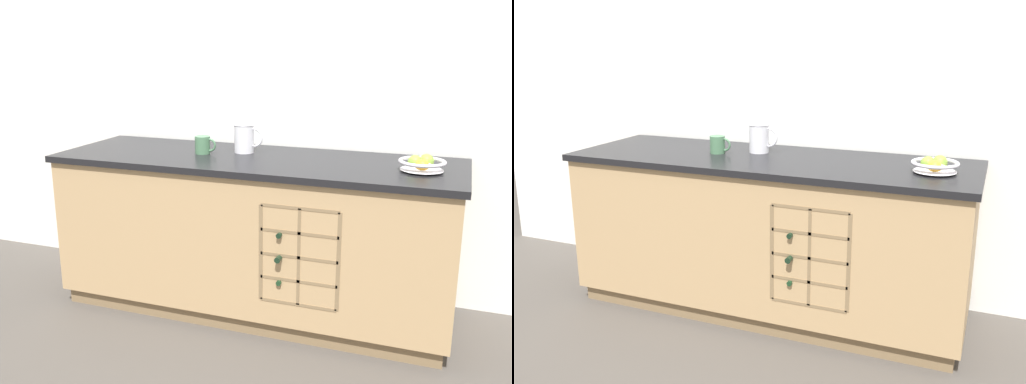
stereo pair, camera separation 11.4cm
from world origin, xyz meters
TOP-DOWN VIEW (x-y plane):
  - ground_plane at (0.00, 0.00)m, footprint 14.00×14.00m
  - back_wall at (0.00, 0.42)m, footprint 4.56×0.06m
  - kitchen_island at (0.00, -0.00)m, footprint 2.20×0.75m
  - fruit_bowl at (0.87, -0.04)m, footprint 0.23×0.23m
  - white_pitcher at (-0.11, 0.11)m, footprint 0.17×0.12m
  - ceramic_mug at (-0.32, 0.00)m, footprint 0.12×0.09m

SIDE VIEW (x-z plane):
  - ground_plane at x=0.00m, z-range 0.00..0.00m
  - kitchen_island at x=0.00m, z-range 0.01..0.89m
  - fruit_bowl at x=0.87m, z-range 0.88..0.96m
  - ceramic_mug at x=-0.32m, z-range 0.89..0.98m
  - white_pitcher at x=-0.11m, z-range 0.89..1.05m
  - back_wall at x=0.00m, z-range 0.00..2.55m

